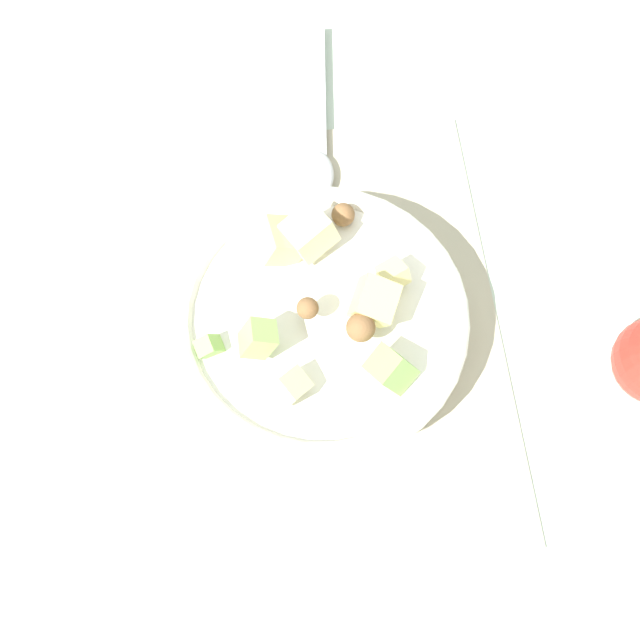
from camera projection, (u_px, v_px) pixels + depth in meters
name	position (u px, v px, depth m)	size (l,w,h in m)	color
ground_plane	(333.00, 324.00, 0.67)	(2.40, 2.40, 0.00)	silver
placemat	(333.00, 323.00, 0.67)	(0.43, 0.31, 0.01)	#BCB299
salad_bowl	(320.00, 322.00, 0.63)	(0.26, 0.26, 0.10)	white
serving_spoon	(318.00, 137.00, 0.74)	(0.22, 0.05, 0.01)	#B7B7BC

